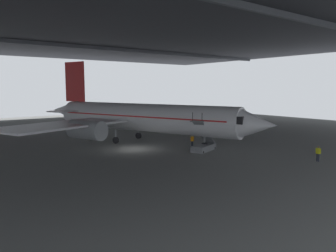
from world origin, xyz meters
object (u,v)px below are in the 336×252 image
Objects in this scene: crew_worker_near_nose at (318,153)px; crew_worker_by_stairs at (192,140)px; boarding_stairs at (204,145)px; airplane_main at (139,117)px.

crew_worker_by_stairs is at bearing 110.88° from crew_worker_near_nose.
crew_worker_by_stairs is at bearing 83.09° from boarding_stairs.
crew_worker_near_nose is 1.00× the size of crew_worker_by_stairs.
boarding_stairs is (2.96, -9.64, -2.70)m from airplane_main.
crew_worker_by_stairs is at bearing -65.92° from airplane_main.
boarding_stairs is 12.32m from crew_worker_near_nose.
airplane_main is at bearing 107.06° from boarding_stairs.
airplane_main is 21.95× the size of crew_worker_by_stairs.
crew_worker_by_stairs is (3.25, -7.26, -2.53)m from airplane_main.
airplane_main is 7.56× the size of boarding_stairs.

